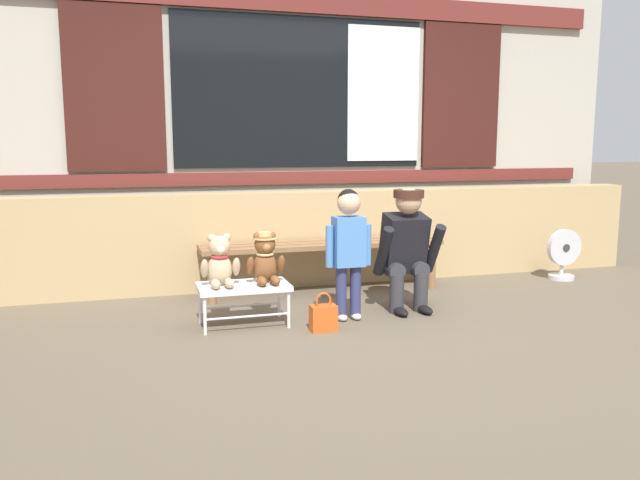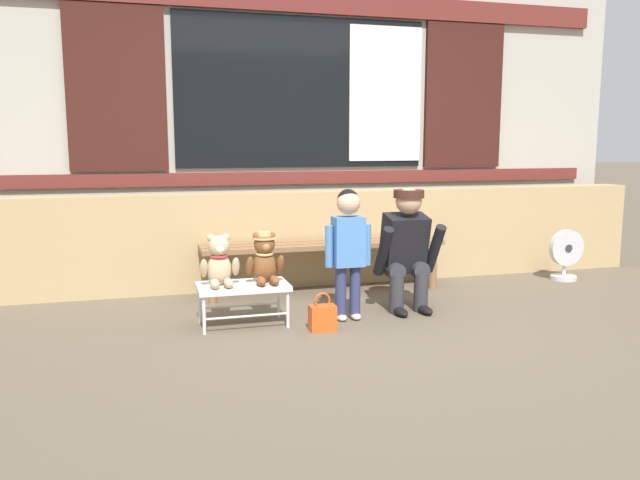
% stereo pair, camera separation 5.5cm
% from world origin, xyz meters
% --- Properties ---
extents(ground_plane, '(60.00, 60.00, 0.00)m').
position_xyz_m(ground_plane, '(0.00, 0.00, 0.00)').
color(ground_plane, brown).
extents(brick_low_wall, '(6.55, 0.25, 0.85)m').
position_xyz_m(brick_low_wall, '(0.00, 1.43, 0.42)').
color(brick_low_wall, tan).
rests_on(brick_low_wall, ground).
extents(shop_facade, '(6.68, 0.26, 3.28)m').
position_xyz_m(shop_facade, '(0.00, 1.94, 1.65)').
color(shop_facade, '#B7B2A3').
rests_on(shop_facade, ground).
extents(wooden_bench_long, '(2.10, 0.40, 0.44)m').
position_xyz_m(wooden_bench_long, '(-0.02, 1.06, 0.37)').
color(wooden_bench_long, '#8E6642').
rests_on(wooden_bench_long, ground).
extents(small_display_bench, '(0.64, 0.36, 0.30)m').
position_xyz_m(small_display_bench, '(-0.85, 0.24, 0.27)').
color(small_display_bench, silver).
rests_on(small_display_bench, ground).
extents(teddy_bear_plain, '(0.28, 0.26, 0.36)m').
position_xyz_m(teddy_bear_plain, '(-1.01, 0.24, 0.46)').
color(teddy_bear_plain, '#CCB289').
rests_on(teddy_bear_plain, small_display_bench).
extents(teddy_bear_with_hat, '(0.28, 0.27, 0.36)m').
position_xyz_m(teddy_bear_with_hat, '(-0.69, 0.24, 0.47)').
color(teddy_bear_with_hat, brown).
rests_on(teddy_bear_with_hat, small_display_bench).
extents(child_standing, '(0.35, 0.18, 0.96)m').
position_xyz_m(child_standing, '(-0.09, 0.18, 0.59)').
color(child_standing, navy).
rests_on(child_standing, ground).
extents(adult_crouching, '(0.50, 0.49, 0.95)m').
position_xyz_m(adult_crouching, '(0.44, 0.33, 0.48)').
color(adult_crouching, '#333338').
rests_on(adult_crouching, ground).
extents(handbag_on_ground, '(0.18, 0.11, 0.27)m').
position_xyz_m(handbag_on_ground, '(-0.35, -0.05, 0.10)').
color(handbag_on_ground, '#DB561E').
rests_on(handbag_on_ground, ground).
extents(floor_fan, '(0.34, 0.24, 0.48)m').
position_xyz_m(floor_fan, '(2.31, 0.91, 0.24)').
color(floor_fan, silver).
rests_on(floor_fan, ground).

